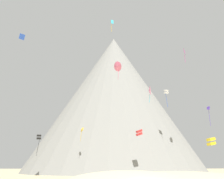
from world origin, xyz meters
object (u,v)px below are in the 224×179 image
at_px(kite_indigo_mid, 208,109).
at_px(kite_red_low, 139,133).
at_px(kite_magenta_high, 185,52).
at_px(kite_yellow_low, 211,142).
at_px(kite_teal_low, 126,136).
at_px(kite_white_mid, 166,92).
at_px(kite_gold_low, 82,130).
at_px(kite_black_low, 39,137).
at_px(rock_massif, 114,103).
at_px(kite_violet_low, 108,146).
at_px(kite_cyan_high, 112,23).
at_px(kite_rainbow_mid, 117,67).
at_px(kite_blue_high, 22,37).
at_px(kite_pink_mid, 149,91).

relative_size(kite_indigo_mid, kite_red_low, 3.01).
height_order(kite_magenta_high, kite_yellow_low, kite_magenta_high).
height_order(kite_teal_low, kite_white_mid, kite_white_mid).
height_order(kite_red_low, kite_gold_low, kite_gold_low).
xyz_separation_m(kite_magenta_high, kite_indigo_mid, (4.23, -2.89, -17.40)).
distance_m(kite_black_low, kite_white_mid, 38.96).
height_order(rock_massif, kite_violet_low, rock_massif).
bearing_deg(kite_white_mid, kite_yellow_low, 84.87).
bearing_deg(kite_white_mid, kite_cyan_high, 39.05).
distance_m(kite_indigo_mid, kite_red_low, 19.46).
bearing_deg(kite_indigo_mid, kite_rainbow_mid, -46.22).
distance_m(kite_cyan_high, kite_white_mid, 30.22).
bearing_deg(kite_indigo_mid, kite_gold_low, -78.53).
bearing_deg(kite_cyan_high, kite_white_mid, 77.91).
xyz_separation_m(kite_magenta_high, kite_rainbow_mid, (-20.83, -12.94, -9.86)).
distance_m(kite_blue_high, kite_violet_low, 45.12).
height_order(kite_blue_high, kite_gold_low, kite_blue_high).
bearing_deg(kite_cyan_high, kite_teal_low, 104.24).
xyz_separation_m(kite_red_low, kite_violet_low, (-7.10, 15.39, -2.34)).
distance_m(kite_cyan_high, kite_pink_mid, 17.50).
bearing_deg(rock_massif, kite_cyan_high, -95.12).
xyz_separation_m(kite_indigo_mid, kite_blue_high, (-44.49, -19.49, 9.72)).
bearing_deg(kite_cyan_high, kite_blue_high, -135.22).
bearing_deg(kite_black_low, kite_magenta_high, 161.31).
xyz_separation_m(kite_black_low, kite_white_mid, (36.46, 0.63, 13.72)).
height_order(kite_magenta_high, kite_violet_low, kite_magenta_high).
bearing_deg(kite_blue_high, kite_indigo_mid, -146.61).
xyz_separation_m(kite_indigo_mid, kite_white_mid, (-8.66, 8.76, 6.78)).
xyz_separation_m(kite_indigo_mid, kite_black_low, (-45.12, 8.14, -6.94)).
distance_m(kite_magenta_high, kite_violet_low, 36.43).
xyz_separation_m(kite_gold_low, kite_white_mid, (24.74, 2.59, 11.75)).
xyz_separation_m(kite_magenta_high, kite_teal_low, (-15.67, 13.83, -23.12)).
height_order(kite_red_low, kite_black_low, kite_red_low).
relative_size(kite_yellow_low, kite_teal_low, 0.45).
xyz_separation_m(kite_teal_low, kite_white_mid, (11.23, -7.96, 12.50)).
bearing_deg(kite_rainbow_mid, rock_massif, 136.30).
xyz_separation_m(kite_cyan_high, kite_violet_low, (1.04, 30.68, -25.16)).
height_order(kite_red_low, kite_white_mid, kite_white_mid).
xyz_separation_m(kite_rainbow_mid, kite_gold_low, (-8.34, 16.22, -12.52)).
xyz_separation_m(rock_massif, kite_indigo_mid, (21.91, -37.66, -9.54)).
bearing_deg(rock_massif, kite_yellow_low, -72.52).
bearing_deg(kite_indigo_mid, kite_magenta_high, -102.42).
height_order(kite_white_mid, kite_pink_mid, kite_white_mid).
distance_m(kite_blue_high, kite_pink_mid, 28.10).
bearing_deg(kite_red_low, kite_white_mid, -66.35).
bearing_deg(kite_rainbow_mid, kite_gold_low, 167.29).
height_order(kite_indigo_mid, kite_violet_low, kite_indigo_mid).
bearing_deg(kite_red_low, kite_blue_high, 116.78).
xyz_separation_m(kite_white_mid, kite_pink_mid, (-9.82, -22.07, -5.72)).
xyz_separation_m(kite_red_low, kite_rainbow_mid, (-6.70, -11.77, 13.75)).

